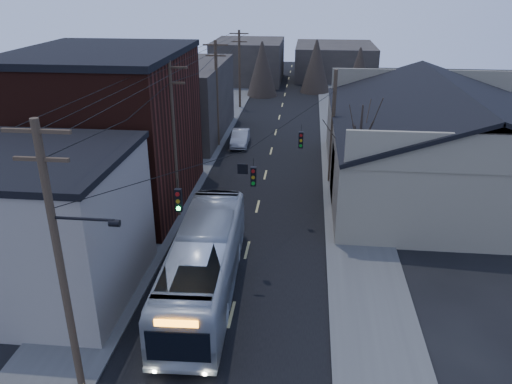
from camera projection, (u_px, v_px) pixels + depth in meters
The scene contains 13 objects.
road_surface at pixel (269, 158), 43.20m from camera, with size 9.00×110.00×0.02m, color black.
sidewalk_left at pixel (196, 155), 43.81m from camera, with size 4.00×110.00×0.12m, color #474744.
sidewalk_right at pixel (345, 160), 42.56m from camera, with size 4.00×110.00×0.12m, color #474744.
building_clapboard at pixel (44, 228), 23.49m from camera, with size 8.00×8.00×7.00m, color gray.
building_brick at pixel (108, 132), 33.06m from camera, with size 10.00×12.00×10.00m, color black.
building_left_far at pixel (177, 100), 48.23m from camera, with size 9.00×14.00×7.00m, color #2E2925.
warehouse at pixel (442, 152), 36.32m from camera, with size 16.16×20.60×7.73m.
building_far_left at pixel (248, 61), 74.60m from camera, with size 10.00×12.00×6.00m, color #2E2925.
building_far_right at pixel (334, 61), 78.12m from camera, with size 12.00×14.00×5.00m, color #2E2925.
bare_tree at pixel (358, 160), 32.02m from camera, with size 0.40×0.40×7.20m, color black.
utility_lines at pixel (221, 119), 36.20m from camera, with size 11.24×45.28×10.50m.
bus at pixel (204, 264), 24.01m from camera, with size 2.83×12.10×3.37m, color #A7ADB3.
parked_car at pixel (240, 138), 46.36m from camera, with size 1.51×4.32×1.42m, color #939499.
Camera 1 is at (3.12, -10.76, 14.32)m, focal length 35.00 mm.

